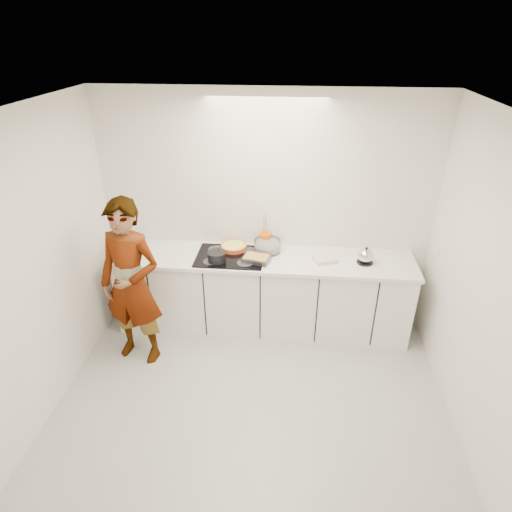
# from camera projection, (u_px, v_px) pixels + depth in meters

# --- Properties ---
(floor) EXTENTS (3.60, 3.20, 0.00)m
(floor) POSITION_uv_depth(u_px,v_px,m) (250.00, 412.00, 3.90)
(floor) COLOR #ACACAB
(floor) RESTS_ON ground
(ceiling) EXTENTS (3.60, 3.20, 0.00)m
(ceiling) POSITION_uv_depth(u_px,v_px,m) (248.00, 118.00, 2.66)
(ceiling) COLOR white
(ceiling) RESTS_ON wall_back
(wall_back) EXTENTS (3.60, 0.00, 2.60)m
(wall_back) POSITION_uv_depth(u_px,v_px,m) (265.00, 212.00, 4.68)
(wall_back) COLOR white
(wall_back) RESTS_ON ground
(wall_front) EXTENTS (3.60, 0.00, 2.60)m
(wall_front) POSITION_uv_depth(u_px,v_px,m) (209.00, 493.00, 1.88)
(wall_front) COLOR white
(wall_front) RESTS_ON ground
(wall_left) EXTENTS (0.00, 3.20, 2.60)m
(wall_left) POSITION_uv_depth(u_px,v_px,m) (27.00, 281.00, 3.43)
(wall_left) COLOR white
(wall_left) RESTS_ON ground
(wall_right) EXTENTS (0.02, 3.20, 2.60)m
(wall_right) POSITION_uv_depth(u_px,v_px,m) (492.00, 305.00, 3.15)
(wall_right) COLOR white
(wall_right) RESTS_ON ground
(base_cabinets) EXTENTS (3.20, 0.58, 0.87)m
(base_cabinets) POSITION_uv_depth(u_px,v_px,m) (262.00, 294.00, 4.81)
(base_cabinets) COLOR white
(base_cabinets) RESTS_ON floor
(countertop) EXTENTS (3.24, 0.64, 0.04)m
(countertop) POSITION_uv_depth(u_px,v_px,m) (263.00, 259.00, 4.59)
(countertop) COLOR white
(countertop) RESTS_ON base_cabinets
(hob) EXTENTS (0.72, 0.54, 0.01)m
(hob) POSITION_uv_depth(u_px,v_px,m) (230.00, 256.00, 4.59)
(hob) COLOR black
(hob) RESTS_ON countertop
(tart_dish) EXTENTS (0.34, 0.34, 0.05)m
(tart_dish) POSITION_uv_depth(u_px,v_px,m) (234.00, 247.00, 4.72)
(tart_dish) COLOR #CD511F
(tart_dish) RESTS_ON hob
(saucepan) EXTENTS (0.23, 0.23, 0.18)m
(saucepan) POSITION_uv_depth(u_px,v_px,m) (217.00, 257.00, 4.46)
(saucepan) COLOR black
(saucepan) RESTS_ON hob
(baking_dish) EXTENTS (0.31, 0.25, 0.05)m
(baking_dish) POSITION_uv_depth(u_px,v_px,m) (256.00, 258.00, 4.48)
(baking_dish) COLOR silver
(baking_dish) RESTS_ON hob
(mixing_bowl) EXTENTS (0.36, 0.36, 0.14)m
(mixing_bowl) POSITION_uv_depth(u_px,v_px,m) (267.00, 246.00, 4.68)
(mixing_bowl) COLOR silver
(mixing_bowl) RESTS_ON countertop
(tea_towel) EXTENTS (0.28, 0.24, 0.04)m
(tea_towel) POSITION_uv_depth(u_px,v_px,m) (325.00, 259.00, 4.51)
(tea_towel) COLOR white
(tea_towel) RESTS_ON countertop
(kettle) EXTENTS (0.19, 0.19, 0.19)m
(kettle) POSITION_uv_depth(u_px,v_px,m) (366.00, 256.00, 4.44)
(kettle) COLOR black
(kettle) RESTS_ON countertop
(utensil_crock) EXTENTS (0.14, 0.14, 0.16)m
(utensil_crock) POSITION_uv_depth(u_px,v_px,m) (265.00, 240.00, 4.77)
(utensil_crock) COLOR #EB5B03
(utensil_crock) RESTS_ON countertop
(cook) EXTENTS (0.71, 0.53, 1.76)m
(cook) POSITION_uv_depth(u_px,v_px,m) (131.00, 284.00, 4.17)
(cook) COLOR white
(cook) RESTS_ON floor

